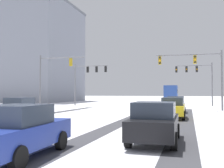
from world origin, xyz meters
TOP-DOWN VIEW (x-y plane):
  - wheel_track_left_lane at (6.61, 13.63)m, footprint 1.20×30.00m
  - wheel_track_right_lane at (2.58, 13.63)m, footprint 1.09×30.00m
  - wheel_track_center at (-5.88, 13.63)m, footprint 0.99×30.00m
  - traffic_signal_near_right at (7.86, 25.08)m, footprint 6.84×0.81m
  - traffic_signal_near_left at (-8.70, 23.36)m, footprint 5.69×0.55m
  - traffic_signal_far_right at (8.06, 37.13)m, footprint 5.54×0.63m
  - traffic_signal_far_left at (-8.10, 33.25)m, footprint 5.43×0.44m
  - car_white_lead at (5.59, 23.03)m, footprint 1.97×4.17m
  - car_yellow_cab_second at (5.69, 16.46)m, footprint 1.84×4.10m
  - car_grey_third at (-5.50, 12.94)m, footprint 1.96×4.17m
  - car_black_fourth at (5.58, 6.25)m, footprint 1.86×4.11m
  - car_blue_fifth at (1.82, 2.73)m, footprint 1.98×4.17m
  - bus_oncoming at (3.39, 51.17)m, footprint 2.88×11.06m
  - office_building_far_left_block at (-27.72, 47.94)m, footprint 19.17×18.38m

SIDE VIEW (x-z plane):
  - wheel_track_left_lane at x=6.61m, z-range 0.00..0.01m
  - wheel_track_right_lane at x=2.58m, z-range 0.00..0.01m
  - wheel_track_center at x=-5.88m, z-range 0.00..0.01m
  - car_white_lead at x=5.59m, z-range 0.01..1.63m
  - car_yellow_cab_second at x=5.69m, z-range 0.01..1.63m
  - car_grey_third at x=-5.50m, z-range 0.01..1.63m
  - car_black_fourth at x=5.58m, z-range 0.01..1.63m
  - car_blue_fifth at x=1.82m, z-range 0.01..1.63m
  - bus_oncoming at x=3.39m, z-range 0.30..3.68m
  - traffic_signal_near_left at x=-8.70m, z-range 1.16..7.66m
  - traffic_signal_near_right at x=7.86m, z-range 1.43..7.93m
  - traffic_signal_far_left at x=-8.10m, z-range 1.52..8.02m
  - traffic_signal_far_right at x=8.06m, z-range 1.52..8.02m
  - office_building_far_left_block at x=-27.72m, z-range 0.01..22.02m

